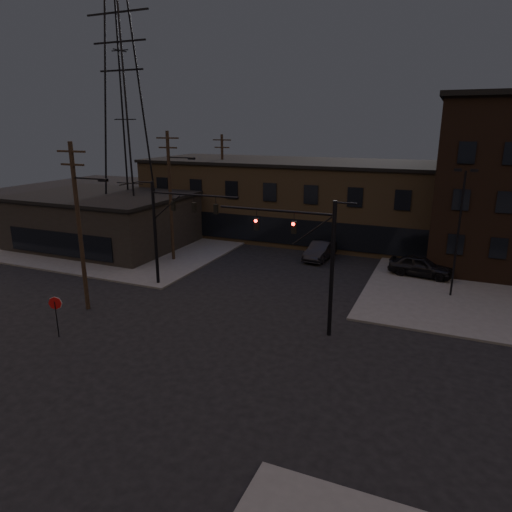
{
  "coord_description": "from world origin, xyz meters",
  "views": [
    {
      "loc": [
        12.25,
        -19.86,
        11.94
      ],
      "look_at": [
        0.66,
        7.15,
        3.5
      ],
      "focal_mm": 32.0,
      "sensor_mm": 36.0,
      "label": 1
    }
  ],
  "objects": [
    {
      "name": "sidewalk_nw",
      "position": [
        -22.0,
        22.0,
        0.07
      ],
      "size": [
        30.0,
        30.0,
        0.15
      ],
      "primitive_type": "cube",
      "color": "#474744",
      "rests_on": "ground"
    },
    {
      "name": "building_row",
      "position": [
        0.0,
        28.0,
        4.0
      ],
      "size": [
        40.0,
        12.0,
        8.0
      ],
      "primitive_type": "cube",
      "color": "brown",
      "rests_on": "ground"
    },
    {
      "name": "utility_pole_mid",
      "position": [
        -10.44,
        14.0,
        6.13
      ],
      "size": [
        3.7,
        0.28,
        11.5
      ],
      "color": "black",
      "rests_on": "ground"
    },
    {
      "name": "lot_light_a",
      "position": [
        13.0,
        14.0,
        5.51
      ],
      "size": [
        1.5,
        0.28,
        9.14
      ],
      "color": "black",
      "rests_on": "ground"
    },
    {
      "name": "traffic_signal_near",
      "position": [
        5.36,
        4.5,
        4.93
      ],
      "size": [
        7.12,
        0.24,
        8.0
      ],
      "color": "black",
      "rests_on": "ground"
    },
    {
      "name": "parked_car_lot_a",
      "position": [
        10.62,
        17.81,
        1.0
      ],
      "size": [
        5.18,
        2.63,
        1.69
      ],
      "primitive_type": "imported",
      "rotation": [
        0.0,
        0.0,
        1.44
      ],
      "color": "black",
      "rests_on": "sidewalk_ne"
    },
    {
      "name": "utility_pole_far",
      "position": [
        -11.5,
        26.0,
        5.78
      ],
      "size": [
        2.2,
        0.28,
        11.0
      ],
      "color": "black",
      "rests_on": "ground"
    },
    {
      "name": "car_crossing",
      "position": [
        1.72,
        19.78,
        0.82
      ],
      "size": [
        2.14,
        5.09,
        1.63
      ],
      "primitive_type": "imported",
      "rotation": [
        0.0,
        0.0,
        -0.09
      ],
      "color": "black",
      "rests_on": "ground"
    },
    {
      "name": "ground",
      "position": [
        0.0,
        0.0,
        0.0
      ],
      "size": [
        140.0,
        140.0,
        0.0
      ],
      "primitive_type": "plane",
      "color": "black",
      "rests_on": "ground"
    },
    {
      "name": "transmission_tower",
      "position": [
        -18.0,
        18.0,
        12.5
      ],
      "size": [
        7.0,
        7.0,
        25.0
      ],
      "primitive_type": null,
      "color": "black",
      "rests_on": "ground"
    },
    {
      "name": "stop_sign",
      "position": [
        -8.0,
        -1.99,
        1.84
      ],
      "size": [
        0.72,
        0.33,
        2.48
      ],
      "color": "black",
      "rests_on": "ground"
    },
    {
      "name": "traffic_signal_far",
      "position": [
        -6.72,
        8.0,
        5.01
      ],
      "size": [
        7.12,
        0.24,
        8.0
      ],
      "color": "black",
      "rests_on": "ground"
    },
    {
      "name": "utility_pole_near",
      "position": [
        -9.43,
        2.0,
        5.87
      ],
      "size": [
        3.7,
        0.28,
        11.0
      ],
      "color": "black",
      "rests_on": "ground"
    },
    {
      "name": "building_left",
      "position": [
        -20.0,
        16.0,
        2.5
      ],
      "size": [
        16.0,
        12.0,
        5.0
      ],
      "primitive_type": "cube",
      "color": "black",
      "rests_on": "ground"
    }
  ]
}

